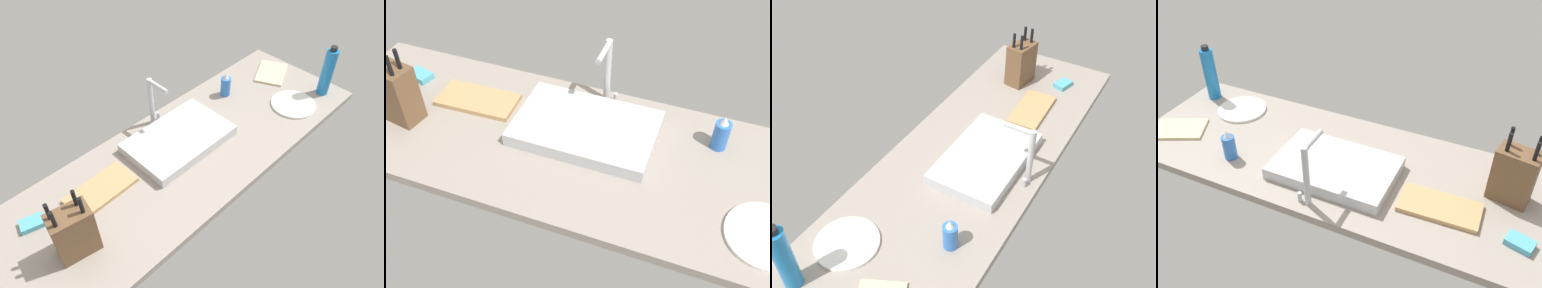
{
  "view_description": "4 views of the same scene",
  "coord_description": "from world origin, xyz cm",
  "views": [
    {
      "loc": [
        -85.92,
        -88.04,
        128.82
      ],
      "look_at": [
        -1.69,
        -4.37,
        12.44
      ],
      "focal_mm": 35.95,
      "sensor_mm": 36.0,
      "label": 1
    },
    {
      "loc": [
        38.77,
        -101.15,
        113.34
      ],
      "look_at": [
        2.32,
        -3.65,
        8.76
      ],
      "focal_mm": 43.25,
      "sensor_mm": 36.0,
      "label": 2
    },
    {
      "loc": [
        123.99,
        68.65,
        132.21
      ],
      "look_at": [
        4.45,
        -1.62,
        12.46
      ],
      "focal_mm": 41.93,
      "sensor_mm": 36.0,
      "label": 3
    },
    {
      "loc": [
        -58.1,
        119.6,
        113.18
      ],
      "look_at": [
        -1.2,
        -1.78,
        12.38
      ],
      "focal_mm": 39.6,
      "sensor_mm": 36.0,
      "label": 4
    }
  ],
  "objects": [
    {
      "name": "countertop_slab",
      "position": [
        0.0,
        0.0,
        1.75
      ],
      "size": [
        187.27,
        63.91,
        3.5
      ],
      "primitive_type": "cube",
      "color": "gray",
      "rests_on": "ground"
    },
    {
      "name": "sink_basin",
      "position": [
        1.14,
        6.98,
        5.94
      ],
      "size": [
        47.69,
        30.33,
        4.88
      ],
      "primitive_type": "cube",
      "color": "#B7BABF",
      "rests_on": "countertop_slab"
    },
    {
      "name": "faucet",
      "position": [
        2.36,
        25.23,
        18.5
      ],
      "size": [
        5.5,
        12.96,
        25.66
      ],
      "color": "#B7BABF",
      "rests_on": "countertop_slab"
    },
    {
      "name": "knife_block",
      "position": [
        -62.69,
        -7.4,
        14.38
      ],
      "size": [
        15.9,
        11.57,
        28.33
      ],
      "rotation": [
        0.0,
        0.0,
        -0.17
      ],
      "color": "brown",
      "rests_on": "countertop_slab"
    },
    {
      "name": "cutting_board",
      "position": [
        -41.67,
        8.96,
        4.4
      ],
      "size": [
        29.46,
        15.37,
        1.8
      ],
      "primitive_type": "cube",
      "rotation": [
        0.0,
        0.0,
        0.04
      ],
      "color": "tan",
      "rests_on": "countertop_slab"
    },
    {
      "name": "soap_bottle",
      "position": [
        44.53,
        16.5,
        9.1
      ],
      "size": [
        5.32,
        5.32,
        13.0
      ],
      "color": "blue",
      "rests_on": "countertop_slab"
    },
    {
      "name": "water_bottle",
      "position": [
        82.48,
        -19.5,
        16.6
      ],
      "size": [
        6.16,
        6.16,
        27.69
      ],
      "color": "#1970B7",
      "rests_on": "countertop_slab"
    },
    {
      "name": "dinner_plate",
      "position": [
        62.3,
        -14.88,
        4.1
      ],
      "size": [
        22.85,
        22.85,
        1.2
      ],
      "primitive_type": "cylinder",
      "color": "white",
      "rests_on": "countertop_slab"
    },
    {
      "name": "dish_towel",
      "position": [
        77.71,
        10.55,
        4.1
      ],
      "size": [
        26.47,
        23.25,
        1.2
      ],
      "primitive_type": "cube",
      "rotation": [
        0.0,
        0.0,
        0.45
      ],
      "color": "beige",
      "rests_on": "countertop_slab"
    },
    {
      "name": "dish_sponge",
      "position": [
        -69.79,
        13.99,
        4.7
      ],
      "size": [
        10.28,
        8.19,
        2.4
      ],
      "primitive_type": "cube",
      "rotation": [
        0.0,
        0.0,
        -0.27
      ],
      "color": "#4CA3BC",
      "rests_on": "countertop_slab"
    }
  ]
}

